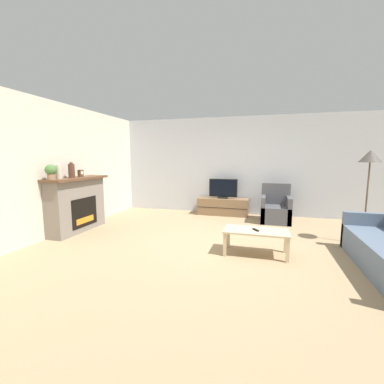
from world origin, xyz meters
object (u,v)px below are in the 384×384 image
Objects in this scene: remote at (256,230)px; armchair at (276,210)px; coffee_table at (256,233)px; potted_plant at (51,171)px; mantel_vase_left at (59,172)px; mantel_vase_centre_left at (72,170)px; mantel_clock at (81,173)px; floor_lamp at (370,161)px; tv_stand at (223,206)px; fireplace at (77,204)px; tv at (223,189)px.

armchair is at bearing 46.84° from remote.
potted_plant is at bearing -175.58° from coffee_table.
potted_plant is at bearing -90.00° from mantel_vase_left.
mantel_vase_centre_left reaches higher than mantel_clock.
mantel_clock is at bearing 89.84° from mantel_vase_centre_left.
floor_lamp is at bearing 29.31° from coffee_table.
fireplace is at bearing -138.79° from tv_stand.
potted_plant reaches higher than tv_stand.
tv is 0.75× the size of coffee_table.
mantel_clock is 3.89m from coffee_table.
mantel_vase_centre_left reaches higher than armchair.
mantel_vase_centre_left is 3.86m from remote.
tv is 1.50m from armchair.
tv reaches higher than armchair.
tv is at bearing 75.42° from remote.
fireplace is at bearing 91.50° from potted_plant.
potted_plant is 5.80m from floor_lamp.
mantel_vase_centre_left is at bearing 142.14° from remote.
tv_stand is 1.48× the size of armchair.
floor_lamp reaches higher than mantel_clock.
mantel_clock is 4.64m from armchair.
mantel_clock is at bearing 89.93° from mantel_vase_left.
mantel_clock is 0.09× the size of floor_lamp.
floor_lamp is (5.64, 0.55, 0.27)m from mantel_clock.
mantel_clock is at bearing 89.95° from potted_plant.
mantel_vase_left is at bearing -178.48° from coffee_table.
mantel_vase_centre_left reaches higher than fireplace.
mantel_clock is (0.00, 0.61, -0.07)m from mantel_vase_left.
floor_lamp reaches higher than tv_stand.
mantel_vase_left is 0.34m from mantel_vase_centre_left.
remote is at bearing -105.36° from coffee_table.
mantel_clock reaches higher than fireplace.
mantel_clock is 3.62m from tv.
armchair is (1.38, -0.41, 0.07)m from tv_stand.
coffee_table is at bearing -70.55° from tv_stand.
floor_lamp is at bearing -31.12° from tv_stand.
coffee_table is (-0.39, -2.39, 0.06)m from armchair.
fireplace is 5.28× the size of potted_plant.
tv is (2.76, 3.08, -0.61)m from potted_plant.
fireplace is at bearing 98.43° from mantel_vase_centre_left.
mantel_vase_left reaches higher than tv_stand.
remote is at bearing -4.10° from mantel_vase_centre_left.
mantel_vase_centre_left is (0.02, -0.11, 0.73)m from fireplace.
mantel_vase_centre_left is 4.78m from armchair.
mantel_vase_centre_left is at bearing -152.66° from armchair.
mantel_vase_left is 2.06× the size of remote.
coffee_table is (3.75, 0.10, -0.95)m from mantel_vase_left.
armchair is at bearing 27.34° from mantel_vase_centre_left.
coffee_table is at bearing 4.42° from potted_plant.
fireplace is at bearing -154.01° from armchair.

